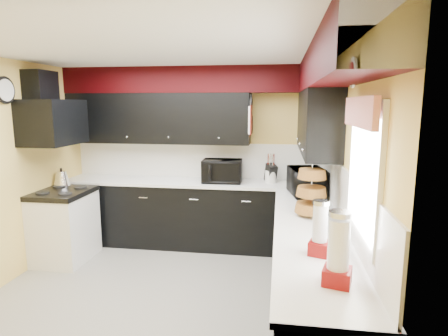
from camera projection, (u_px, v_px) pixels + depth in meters
name	position (u px, v px, depth m)	size (l,w,h in m)	color
ground	(160.00, 297.00, 3.94)	(3.60, 3.60, 0.00)	gray
wall_back	(196.00, 156.00, 5.48)	(3.60, 0.06, 2.50)	#E0C666
wall_right	(343.00, 186.00, 3.46)	(0.06, 3.60, 2.50)	#E0C666
ceiling	(152.00, 50.00, 3.51)	(3.60, 3.60, 0.06)	white
cab_back	(192.00, 214.00, 5.32)	(3.60, 0.60, 0.90)	black
cab_right	(309.00, 280.00, 3.35)	(0.60, 3.00, 0.90)	black
counter_back	(192.00, 182.00, 5.24)	(3.62, 0.64, 0.04)	white
counter_right	(311.00, 229.00, 3.27)	(0.64, 3.02, 0.04)	white
splash_back	(196.00, 160.00, 5.48)	(3.60, 0.02, 0.50)	white
splash_right	(342.00, 193.00, 3.47)	(0.02, 3.60, 0.50)	white
upper_back	(158.00, 118.00, 5.29)	(2.60, 0.35, 0.70)	black
upper_right	(317.00, 122.00, 4.27)	(0.35, 1.80, 0.70)	black
soffit_back	(192.00, 80.00, 5.12)	(3.60, 0.36, 0.35)	black
soffit_right	(331.00, 65.00, 3.13)	(0.36, 3.24, 0.35)	black
stove	(65.00, 228.00, 4.81)	(0.60, 0.75, 0.86)	white
cooktop	(62.00, 193.00, 4.73)	(0.62, 0.77, 0.06)	black
hood	(53.00, 122.00, 4.59)	(0.50, 0.78, 0.55)	black
hood_duct	(41.00, 87.00, 4.54)	(0.24, 0.40, 0.40)	black
window	(365.00, 172.00, 2.54)	(0.03, 0.86, 0.96)	white
valance	(360.00, 112.00, 2.48)	(0.04, 0.88, 0.20)	red
pan_top	(251.00, 104.00, 4.99)	(0.03, 0.22, 0.40)	black
pan_mid	(250.00, 123.00, 4.90)	(0.03, 0.28, 0.46)	black
pan_low	(252.00, 125.00, 5.16)	(0.03, 0.24, 0.42)	black
cut_board	(250.00, 120.00, 4.78)	(0.03, 0.26, 0.35)	white
baskets	(311.00, 191.00, 3.56)	(0.27, 0.27, 0.50)	brown
clock	(5.00, 90.00, 4.07)	(0.03, 0.30, 0.30)	black
deco_plate	(353.00, 72.00, 2.96)	(0.03, 0.24, 0.24)	white
toaster_oven	(222.00, 171.00, 5.13)	(0.53, 0.44, 0.31)	black
microwave	(307.00, 182.00, 4.41)	(0.56, 0.38, 0.31)	black
utensil_crock	(271.00, 177.00, 5.10)	(0.16, 0.16, 0.17)	silver
knife_block	(271.00, 173.00, 5.10)	(0.11, 0.16, 0.25)	black
kettle	(62.00, 178.00, 5.02)	(0.21, 0.21, 0.19)	silver
dispenser_a	(320.00, 230.00, 2.64)	(0.14, 0.14, 0.37)	#57080E
dispenser_b	(338.00, 250.00, 2.20)	(0.16, 0.16, 0.44)	#72000C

